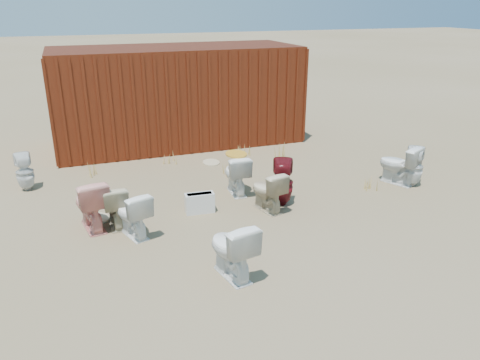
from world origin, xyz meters
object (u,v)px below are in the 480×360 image
object	(u,v)px
toilet_front_pink	(91,204)
toilet_front_c	(232,249)
toilet_front_e	(398,165)
toilet_back_beige_left	(115,205)
toilet_back_e	(414,167)
loose_tank	(200,203)
shipping_container	(177,95)
toilet_back_beige_right	(267,191)
toilet_front_maroon	(282,183)
toilet_back_yellowlid	(236,174)
toilet_back_a	(25,172)
toilet_front_a	(132,214)

from	to	relation	value
toilet_front_pink	toilet_front_c	bearing A→B (deg)	117.90
toilet_front_e	toilet_back_beige_left	bearing A→B (deg)	-24.44
toilet_front_pink	toilet_back_beige_left	world-z (taller)	toilet_front_pink
toilet_back_e	loose_tank	world-z (taller)	toilet_back_e
shipping_container	loose_tank	size ratio (longest dim) A/B	12.00
toilet_back_beige_left	toilet_back_e	distance (m)	5.72
toilet_back_beige_right	toilet_front_maroon	bearing A→B (deg)	-171.89
loose_tank	toilet_front_maroon	bearing A→B (deg)	-3.26
toilet_back_e	loose_tank	size ratio (longest dim) A/B	1.56
toilet_front_c	toilet_back_beige_left	distance (m)	2.44
toilet_back_beige_left	toilet_back_e	xyz separation A→B (m)	(5.71, -0.21, 0.03)
toilet_back_beige_right	toilet_back_e	world-z (taller)	toilet_back_e
shipping_container	toilet_front_c	bearing A→B (deg)	-97.30
toilet_back_yellowlid	loose_tank	distance (m)	1.10
toilet_back_beige_left	toilet_back_a	bearing A→B (deg)	-57.75
toilet_front_e	toilet_back_yellowlid	world-z (taller)	toilet_front_e
toilet_front_c	toilet_front_maroon	bearing A→B (deg)	-141.41
toilet_front_pink	toilet_back_beige_right	world-z (taller)	toilet_front_pink
shipping_container	toilet_back_a	distance (m)	4.33
toilet_front_maroon	toilet_back_a	xyz separation A→B (m)	(-4.34, 2.35, -0.06)
toilet_back_beige_right	toilet_back_yellowlid	xyz separation A→B (m)	(-0.24, 0.93, 0.02)
toilet_back_a	toilet_back_beige_left	world-z (taller)	toilet_back_a
toilet_front_pink	toilet_front_e	bearing A→B (deg)	169.76
toilet_front_c	toilet_back_beige_left	xyz separation A→B (m)	(-1.27, 2.08, -0.05)
shipping_container	toilet_front_a	world-z (taller)	shipping_container
toilet_back_beige_right	toilet_back_yellowlid	size ratio (longest dim) A/B	0.95
toilet_front_e	toilet_back_beige_right	world-z (taller)	toilet_front_e
toilet_front_a	toilet_back_beige_left	bearing A→B (deg)	-82.77
shipping_container	toilet_front_e	bearing A→B (deg)	-52.96
toilet_back_a	toilet_back_beige_right	bearing A→B (deg)	139.33
toilet_front_c	toilet_back_yellowlid	distance (m)	2.89
toilet_back_beige_left	toilet_back_beige_right	world-z (taller)	toilet_back_beige_right
toilet_front_e	toilet_back_e	world-z (taller)	toilet_front_e
shipping_container	toilet_back_yellowlid	size ratio (longest dim) A/B	7.82
toilet_front_pink	toilet_back_yellowlid	size ratio (longest dim) A/B	1.10
toilet_back_a	toilet_front_maroon	bearing A→B (deg)	142.76
toilet_back_a	toilet_back_beige_left	distance (m)	2.61
toilet_front_maroon	toilet_front_e	xyz separation A→B (m)	(2.62, 0.17, -0.03)
toilet_front_a	toilet_back_beige_right	distance (m)	2.33
toilet_front_e	toilet_back_e	size ratio (longest dim) A/B	1.01
toilet_front_pink	loose_tank	size ratio (longest dim) A/B	1.69
shipping_container	loose_tank	bearing A→B (deg)	-98.85
toilet_back_yellowlid	toilet_back_e	world-z (taller)	toilet_back_e
toilet_back_a	toilet_front_pink	bearing A→B (deg)	108.10
loose_tank	toilet_back_beige_right	bearing A→B (deg)	-11.89
loose_tank	toilet_front_e	bearing A→B (deg)	3.75
shipping_container	toilet_back_beige_left	size ratio (longest dim) A/B	8.42
toilet_back_yellowlid	toilet_front_c	bearing A→B (deg)	73.00
toilet_front_maroon	loose_tank	bearing A→B (deg)	18.64
toilet_front_a	toilet_back_a	xyz separation A→B (m)	(-1.67, 2.63, -0.00)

